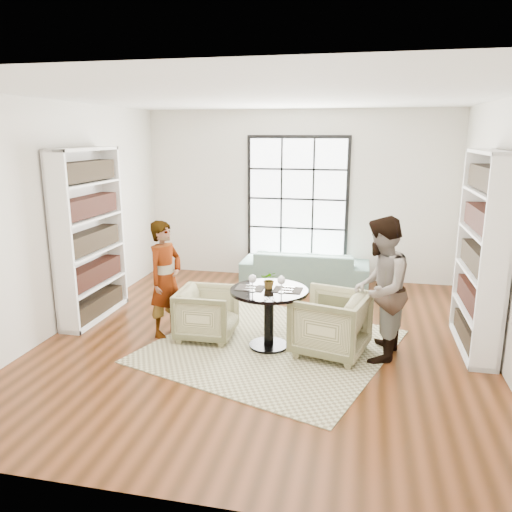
% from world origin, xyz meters
% --- Properties ---
extents(ground, '(6.00, 6.00, 0.00)m').
position_xyz_m(ground, '(0.00, 0.00, 0.00)').
color(ground, brown).
extents(room_shell, '(6.00, 6.01, 6.00)m').
position_xyz_m(room_shell, '(0.00, 0.54, 1.26)').
color(room_shell, silver).
rests_on(room_shell, ground).
extents(rug, '(3.40, 3.40, 0.01)m').
position_xyz_m(rug, '(0.13, -0.19, 0.01)').
color(rug, '#BAB78C').
rests_on(rug, ground).
extents(pedestal_table, '(0.94, 0.94, 0.75)m').
position_xyz_m(pedestal_table, '(0.09, -0.22, 0.55)').
color(pedestal_table, black).
rests_on(pedestal_table, ground).
extents(sofa, '(2.17, 0.85, 0.63)m').
position_xyz_m(sofa, '(0.23, 2.45, 0.32)').
color(sofa, gray).
rests_on(sofa, ground).
extents(armchair_left, '(0.74, 0.72, 0.66)m').
position_xyz_m(armchair_left, '(-0.74, -0.09, 0.33)').
color(armchair_left, '#BBB486').
rests_on(armchair_left, ground).
extents(armchair_right, '(1.01, 0.99, 0.76)m').
position_xyz_m(armchair_right, '(0.84, -0.23, 0.38)').
color(armchair_right, '#BFBC88').
rests_on(armchair_right, ground).
extents(person_left, '(0.52, 0.64, 1.52)m').
position_xyz_m(person_left, '(-1.29, -0.09, 0.76)').
color(person_left, gray).
rests_on(person_left, ground).
extents(person_right, '(0.79, 0.93, 1.69)m').
position_xyz_m(person_right, '(1.39, -0.23, 0.84)').
color(person_right, gray).
rests_on(person_right, ground).
extents(placemat_left, '(0.35, 0.27, 0.01)m').
position_xyz_m(placemat_left, '(-0.14, -0.23, 0.76)').
color(placemat_left, black).
rests_on(placemat_left, pedestal_table).
extents(placemat_right, '(0.35, 0.27, 0.01)m').
position_xyz_m(placemat_right, '(0.32, -0.21, 0.76)').
color(placemat_right, black).
rests_on(placemat_right, pedestal_table).
extents(cutlery_left, '(0.15, 0.22, 0.01)m').
position_xyz_m(cutlery_left, '(-0.14, -0.23, 0.76)').
color(cutlery_left, silver).
rests_on(cutlery_left, placemat_left).
extents(cutlery_right, '(0.15, 0.22, 0.01)m').
position_xyz_m(cutlery_right, '(0.32, -0.21, 0.76)').
color(cutlery_right, silver).
rests_on(cutlery_right, placemat_right).
extents(wine_glass_left, '(0.09, 0.09, 0.21)m').
position_xyz_m(wine_glass_left, '(-0.08, -0.34, 0.90)').
color(wine_glass_left, silver).
rests_on(wine_glass_left, pedestal_table).
extents(wine_glass_right, '(0.09, 0.09, 0.21)m').
position_xyz_m(wine_glass_right, '(0.26, -0.33, 0.90)').
color(wine_glass_right, silver).
rests_on(wine_glass_right, pedestal_table).
extents(flower_centerpiece, '(0.20, 0.18, 0.22)m').
position_xyz_m(flower_centerpiece, '(0.09, -0.19, 0.86)').
color(flower_centerpiece, gray).
rests_on(flower_centerpiece, pedestal_table).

